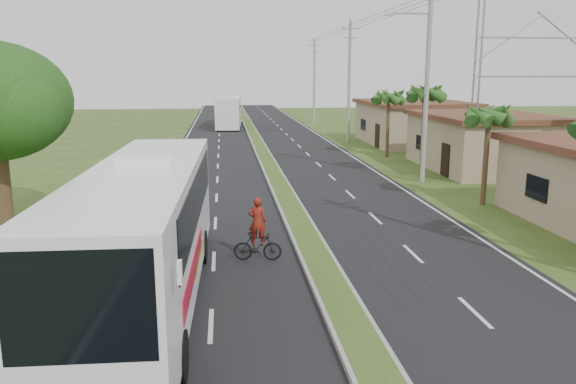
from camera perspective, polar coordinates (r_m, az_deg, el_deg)
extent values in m
plane|color=#344C1C|center=(15.06, 5.94, -12.74)|extent=(180.00, 180.00, 0.00)
cube|color=black|center=(34.06, -1.30, 1.38)|extent=(14.00, 160.00, 0.02)
cube|color=gray|center=(34.04, -1.30, 1.52)|extent=(1.20, 160.00, 0.17)
cube|color=#344C1C|center=(34.03, -1.30, 1.67)|extent=(0.95, 160.00, 0.02)
cube|color=silver|center=(34.11, -12.58, 1.09)|extent=(0.12, 160.00, 0.01)
cube|color=silver|center=(35.30, 9.60, 1.57)|extent=(0.12, 160.00, 0.01)
cube|color=tan|center=(39.51, 19.13, 4.64)|extent=(7.00, 10.00, 3.35)
cube|color=#54321D|center=(39.34, 19.32, 7.28)|extent=(7.60, 10.60, 0.32)
cube|color=tan|center=(52.40, 12.55, 6.75)|extent=(8.00, 11.00, 3.50)
cube|color=#54321D|center=(52.27, 12.64, 8.83)|extent=(8.60, 11.60, 0.32)
cylinder|color=#473321|center=(28.51, 19.46, 3.28)|extent=(0.26, 0.26, 4.60)
cylinder|color=#473321|center=(34.63, 13.57, 5.72)|extent=(0.26, 0.26, 5.40)
cylinder|color=#473321|center=(43.32, 10.11, 6.67)|extent=(0.26, 0.26, 4.80)
cylinder|color=#473321|center=(25.35, -27.10, 0.94)|extent=(0.70, 0.70, 4.00)
sphere|color=#1B3D10|center=(23.67, -25.86, 7.46)|extent=(3.40, 3.40, 3.40)
cylinder|color=gray|center=(33.40, 13.95, 11.16)|extent=(0.28, 0.28, 12.00)
cube|color=gray|center=(33.16, 12.23, 17.30)|extent=(2.40, 0.10, 0.10)
cylinder|color=gray|center=(52.63, 6.24, 11.07)|extent=(0.28, 0.28, 11.00)
cube|color=gray|center=(52.77, 6.36, 16.18)|extent=(1.60, 0.12, 0.12)
cube|color=gray|center=(52.71, 6.33, 15.31)|extent=(1.20, 0.10, 0.10)
cylinder|color=gray|center=(72.27, 2.68, 11.16)|extent=(0.28, 0.28, 10.50)
cube|color=gray|center=(72.35, 2.72, 14.69)|extent=(1.60, 0.12, 0.12)
cube|color=gray|center=(72.31, 2.71, 14.06)|extent=(1.20, 0.10, 0.10)
cylinder|color=gray|center=(47.30, 18.88, 11.02)|extent=(0.18, 0.18, 12.00)
cylinder|color=gray|center=(48.21, 18.37, 11.06)|extent=(0.18, 0.18, 12.00)
cube|color=gray|center=(50.06, 23.91, 10.67)|extent=(10.00, 0.14, 0.14)
cube|color=gray|center=(50.13, 24.20, 14.08)|extent=(10.00, 0.14, 0.14)
cube|color=white|center=(15.58, -14.23, -3.69)|extent=(3.04, 12.93, 3.38)
cube|color=black|center=(16.02, -14.01, -0.51)|extent=(3.02, 10.36, 1.35)
cube|color=black|center=(9.52, -20.49, -10.87)|extent=(2.41, 0.21, 1.89)
cube|color=red|center=(14.57, -14.89, -7.61)|extent=(2.89, 5.65, 0.59)
cube|color=yellow|center=(16.16, -13.88, -6.61)|extent=(2.82, 3.29, 0.27)
cube|color=white|center=(16.46, -13.86, 3.70)|extent=(1.57, 2.61, 0.30)
cylinder|color=black|center=(12.74, -22.42, -15.69)|extent=(0.37, 1.12, 1.11)
cylinder|color=black|center=(12.24, -11.10, -16.13)|extent=(0.37, 1.12, 1.11)
cylinder|color=black|center=(19.49, -15.94, -5.57)|extent=(0.37, 1.12, 1.11)
cylinder|color=black|center=(19.17, -8.78, -5.54)|extent=(0.37, 1.12, 1.11)
cube|color=white|center=(67.59, -5.98, 8.17)|extent=(3.30, 12.29, 3.38)
cube|color=black|center=(68.05, -5.98, 9.05)|extent=(3.18, 9.12, 1.15)
cube|color=orange|center=(66.58, -6.01, 7.56)|extent=(3.01, 5.96, 0.37)
cylinder|color=black|center=(62.75, -7.22, 6.62)|extent=(0.37, 1.03, 1.02)
cylinder|color=black|center=(62.65, -5.08, 6.66)|extent=(0.37, 1.03, 1.02)
cylinder|color=black|center=(72.22, -6.74, 7.33)|extent=(0.37, 1.03, 1.02)
cylinder|color=black|center=(72.13, -4.88, 7.36)|extent=(0.37, 1.03, 1.02)
imported|color=black|center=(19.20, -3.10, -5.58)|extent=(1.69, 0.68, 0.99)
imported|color=maroon|center=(18.95, -3.13, -3.00)|extent=(0.66, 0.48, 1.67)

